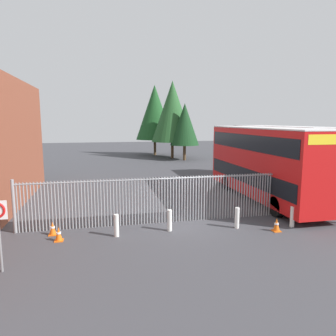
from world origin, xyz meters
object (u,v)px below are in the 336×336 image
at_px(double_decker_bus_near_gate, 264,160).
at_px(bollard_near_right, 237,218).
at_px(double_decker_bus_behind_fence_left, 278,153).
at_px(bollard_far_right, 292,217).
at_px(bollard_near_left, 116,225).
at_px(traffic_cone_by_gate, 276,225).
at_px(bollard_center_front, 170,220).
at_px(traffic_cone_near_kerb, 53,228).
at_px(traffic_cone_mid_forecourt, 59,234).

relative_size(double_decker_bus_near_gate, bollard_near_right, 11.38).
xyz_separation_m(double_decker_bus_behind_fence_left, bollard_far_right, (-4.49, -8.66, -1.95)).
distance_m(bollard_near_left, traffic_cone_by_gate, 6.93).
xyz_separation_m(double_decker_bus_behind_fence_left, traffic_cone_by_gate, (-5.52, -9.05, -2.13)).
bearing_deg(traffic_cone_by_gate, bollard_far_right, 20.65).
relative_size(bollard_center_front, traffic_cone_near_kerb, 1.61).
bearing_deg(traffic_cone_mid_forecourt, bollard_center_front, 2.53).
xyz_separation_m(bollard_near_left, traffic_cone_mid_forecourt, (-2.30, -0.02, -0.19)).
bearing_deg(bollard_near_right, traffic_cone_near_kerb, 173.96).
bearing_deg(double_decker_bus_near_gate, traffic_cone_by_gate, -113.19).
height_order(double_decker_bus_near_gate, bollard_far_right, double_decker_bus_near_gate).
relative_size(double_decker_bus_near_gate, traffic_cone_mid_forecourt, 18.32).
height_order(double_decker_bus_behind_fence_left, bollard_center_front, double_decker_bus_behind_fence_left).
xyz_separation_m(double_decker_bus_near_gate, traffic_cone_mid_forecourt, (-11.44, -4.43, -2.13)).
height_order(double_decker_bus_near_gate, double_decker_bus_behind_fence_left, same).
xyz_separation_m(bollard_near_left, traffic_cone_by_gate, (6.87, -0.86, -0.19)).
xyz_separation_m(bollard_center_front, bollard_far_right, (5.58, -0.66, 0.00)).
height_order(double_decker_bus_near_gate, traffic_cone_mid_forecourt, double_decker_bus_near_gate).
bearing_deg(bollard_near_right, bollard_near_left, 178.87).
distance_m(double_decker_bus_behind_fence_left, bollard_center_front, 13.01).
bearing_deg(traffic_cone_near_kerb, bollard_near_right, -6.04).
height_order(bollard_center_front, traffic_cone_by_gate, bollard_center_front).
xyz_separation_m(bollard_near_left, traffic_cone_near_kerb, (-2.64, 0.74, -0.19)).
xyz_separation_m(bollard_far_right, traffic_cone_near_kerb, (-10.54, 1.22, -0.19)).
height_order(double_decker_bus_behind_fence_left, bollard_near_right, double_decker_bus_behind_fence_left).
relative_size(bollard_near_right, bollard_far_right, 1.00).
relative_size(double_decker_bus_near_gate, bollard_near_left, 11.38).
bearing_deg(traffic_cone_by_gate, double_decker_bus_behind_fence_left, 58.64).
bearing_deg(bollard_far_right, double_decker_bus_behind_fence_left, 62.58).
relative_size(bollard_center_front, bollard_near_right, 1.00).
bearing_deg(bollard_far_right, bollard_center_front, 173.25).
bearing_deg(traffic_cone_mid_forecourt, traffic_cone_by_gate, -5.24).
bearing_deg(traffic_cone_mid_forecourt, bollard_near_left, 0.51).
distance_m(bollard_near_right, traffic_cone_near_kerb, 8.05).
height_order(bollard_near_right, traffic_cone_mid_forecourt, bollard_near_right).
bearing_deg(double_decker_bus_near_gate, double_decker_bus_behind_fence_left, 49.22).
relative_size(double_decker_bus_behind_fence_left, bollard_far_right, 11.38).
height_order(bollard_near_left, bollard_center_front, same).
relative_size(double_decker_bus_behind_fence_left, traffic_cone_near_kerb, 18.32).
xyz_separation_m(double_decker_bus_behind_fence_left, traffic_cone_near_kerb, (-15.03, -7.45, -2.13)).
xyz_separation_m(traffic_cone_by_gate, traffic_cone_near_kerb, (-9.52, 1.60, 0.00)).
xyz_separation_m(double_decker_bus_near_gate, traffic_cone_by_gate, (-2.26, -5.27, -2.13)).
xyz_separation_m(traffic_cone_mid_forecourt, traffic_cone_near_kerb, (-0.34, 0.76, 0.00)).
distance_m(bollard_far_right, traffic_cone_mid_forecourt, 10.21).
bearing_deg(bollard_far_right, traffic_cone_by_gate, -159.35).
xyz_separation_m(bollard_center_front, bollard_near_right, (3.04, -0.29, 0.00)).
relative_size(bollard_far_right, traffic_cone_mid_forecourt, 1.61).
xyz_separation_m(bollard_near_right, traffic_cone_near_kerb, (-8.00, 0.85, -0.19)).
distance_m(bollard_center_front, bollard_near_right, 3.06).
bearing_deg(traffic_cone_near_kerb, double_decker_bus_behind_fence_left, 26.35).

